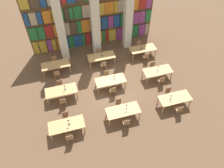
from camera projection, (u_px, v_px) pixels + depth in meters
ground_plane at (111, 87)px, 16.43m from camera, size 40.00×40.00×0.00m
bookshelf_bank at (92, 18)px, 18.12m from camera, size 10.74×0.35×5.50m
pillar_left at (60, 26)px, 16.60m from camera, size 0.64×0.64×6.00m
pillar_center at (95, 21)px, 17.11m from camera, size 0.64×0.64×6.00m
pillar_right at (128, 16)px, 17.63m from camera, size 0.64×0.64×6.00m
reading_table_0 at (67, 125)px, 13.44m from camera, size 2.20×0.98×0.74m
chair_0 at (69, 138)px, 13.10m from camera, size 0.42×0.40×0.87m
chair_1 at (66, 117)px, 14.10m from camera, size 0.42×0.40×0.87m
desk_lamp_0 at (68, 121)px, 13.15m from camera, size 0.14×0.14×0.49m
reading_table_1 at (123, 111)px, 14.16m from camera, size 2.20×0.98×0.74m
chair_2 at (126, 123)px, 13.81m from camera, size 0.42×0.40×0.87m
chair_3 at (119, 104)px, 14.81m from camera, size 0.42×0.40×0.87m
desk_lamp_1 at (127, 106)px, 13.95m from camera, size 0.14×0.14×0.48m
reading_table_2 at (175, 99)px, 14.85m from camera, size 2.20×0.98×0.74m
chair_4 at (179, 109)px, 14.50m from camera, size 0.42×0.40×0.87m
chair_5 at (169, 92)px, 15.50m from camera, size 0.42×0.40×0.87m
desk_lamp_2 at (171, 96)px, 14.54m from camera, size 0.14×0.14×0.39m
reading_table_3 at (61, 91)px, 15.30m from camera, size 2.20×0.98×0.74m
chair_6 at (63, 101)px, 14.95m from camera, size 0.42×0.40×0.87m
chair_7 at (60, 85)px, 15.95m from camera, size 0.42×0.40×0.87m
desk_lamp_3 at (65, 87)px, 15.11m from camera, size 0.14×0.14×0.41m
reading_table_4 at (110, 81)px, 15.97m from camera, size 2.20×0.98×0.74m
chair_8 at (113, 90)px, 15.62m from camera, size 0.42×0.40×0.87m
chair_9 at (107, 76)px, 16.61m from camera, size 0.42×0.40×0.87m
desk_lamp_4 at (114, 77)px, 15.80m from camera, size 0.14×0.14×0.39m
reading_table_5 at (158, 71)px, 16.63m from camera, size 2.20×0.98×0.74m
chair_10 at (161, 80)px, 16.28m from camera, size 0.42×0.40×0.87m
chair_11 at (153, 67)px, 17.28m from camera, size 0.42×0.40×0.87m
desk_lamp_5 at (158, 67)px, 16.37m from camera, size 0.14×0.14×0.47m
reading_table_6 at (56, 65)px, 17.09m from camera, size 2.20×0.98×0.74m
chair_12 at (57, 74)px, 16.74m from camera, size 0.42×0.40×0.87m
chair_13 at (55, 61)px, 17.74m from camera, size 0.42×0.40×0.87m
reading_table_7 at (101, 57)px, 17.76m from camera, size 2.20×0.98×0.74m
chair_14 at (104, 65)px, 17.41m from camera, size 0.42×0.40×0.87m
chair_15 at (99, 53)px, 18.41m from camera, size 0.42×0.40×0.87m
desk_lamp_6 at (102, 53)px, 17.54m from camera, size 0.14×0.14×0.42m
reading_table_8 at (143, 49)px, 18.43m from camera, size 2.20×0.98×0.74m
chair_16 at (146, 57)px, 18.09m from camera, size 0.42×0.40×0.87m
chair_17 at (139, 46)px, 19.09m from camera, size 0.42×0.40×0.87m
desk_lamp_7 at (142, 46)px, 18.10m from camera, size 0.14×0.14×0.50m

